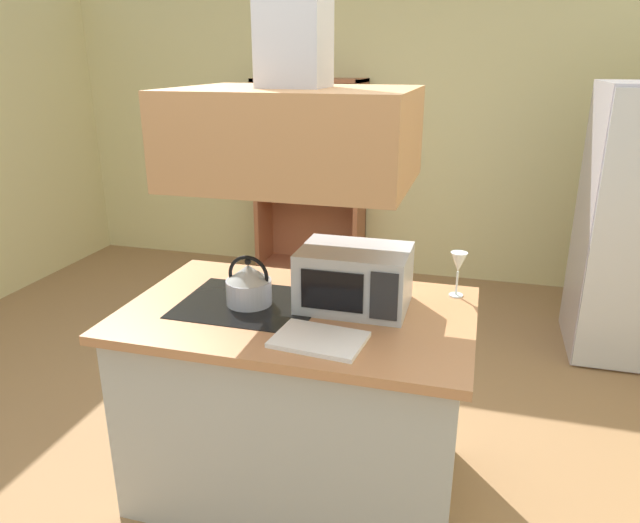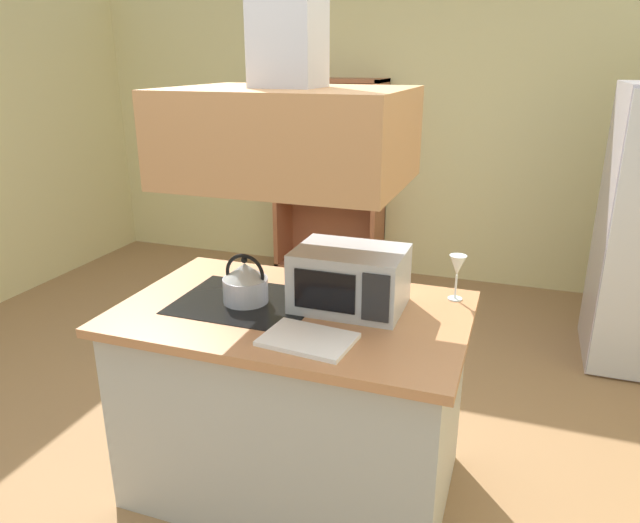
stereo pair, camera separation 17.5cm
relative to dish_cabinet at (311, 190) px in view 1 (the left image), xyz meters
The scene contains 9 objects.
ground_plane 2.95m from the dish_cabinet, 77.45° to the right, with size 7.80×7.80×0.00m, color #956C45.
wall_back 0.87m from the dish_cabinet, 19.47° to the left, with size 6.00×0.12×2.70m, color beige.
kitchen_island 2.98m from the dish_cabinet, 74.71° to the right, with size 1.48×0.94×0.90m.
range_hood 3.12m from the dish_cabinet, 74.71° to the right, with size 0.90×0.70×1.25m.
dish_cabinet is the anchor object (origin of this frame).
kettle 2.92m from the dish_cabinet, 78.93° to the right, with size 0.20×0.20×0.22m.
cutting_board 3.27m from the dish_cabinet, 73.09° to the right, with size 0.34×0.24×0.02m, color white.
microwave 2.95m from the dish_cabinet, 69.99° to the right, with size 0.46×0.35×0.26m.
wine_glass_on_counter 2.91m from the dish_cabinet, 60.54° to the right, with size 0.08×0.08×0.21m.
Camera 1 is at (0.87, -2.26, 1.92)m, focal length 32.84 mm.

